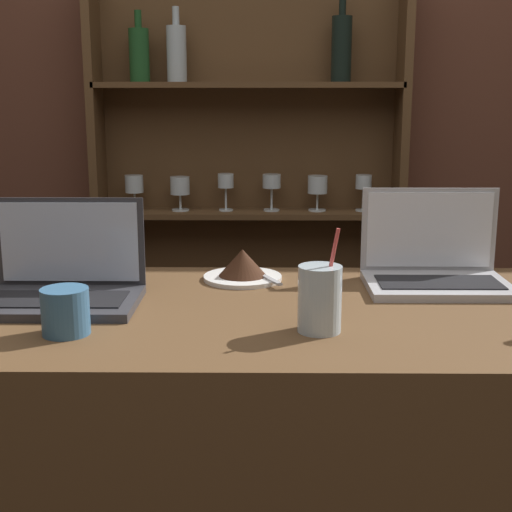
{
  "coord_description": "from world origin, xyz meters",
  "views": [
    {
      "loc": [
        0.01,
        -1.04,
        1.44
      ],
      "look_at": [
        -0.0,
        0.38,
        1.12
      ],
      "focal_mm": 50.0,
      "sensor_mm": 36.0,
      "label": 1
    }
  ],
  "objects_px": {
    "laptop_far": "(434,265)",
    "water_glass": "(320,299)",
    "coffee_cup": "(65,311)",
    "laptop_near": "(63,281)",
    "cake_plate": "(243,267)"
  },
  "relations": [
    {
      "from": "laptop_near",
      "to": "coffee_cup",
      "type": "bearing_deg",
      "value": -73.27
    },
    {
      "from": "water_glass",
      "to": "coffee_cup",
      "type": "height_order",
      "value": "water_glass"
    },
    {
      "from": "laptop_near",
      "to": "coffee_cup",
      "type": "xyz_separation_m",
      "value": [
        0.06,
        -0.2,
        -0.0
      ]
    },
    {
      "from": "laptop_far",
      "to": "water_glass",
      "type": "height_order",
      "value": "laptop_far"
    },
    {
      "from": "laptop_near",
      "to": "laptop_far",
      "type": "distance_m",
      "value": 0.82
    },
    {
      "from": "laptop_far",
      "to": "water_glass",
      "type": "bearing_deg",
      "value": -131.09
    },
    {
      "from": "laptop_far",
      "to": "water_glass",
      "type": "xyz_separation_m",
      "value": [
        -0.28,
        -0.33,
        0.02
      ]
    },
    {
      "from": "laptop_far",
      "to": "cake_plate",
      "type": "height_order",
      "value": "laptop_far"
    },
    {
      "from": "laptop_near",
      "to": "cake_plate",
      "type": "bearing_deg",
      "value": 26.83
    },
    {
      "from": "laptop_near",
      "to": "water_glass",
      "type": "bearing_deg",
      "value": -19.52
    },
    {
      "from": "water_glass",
      "to": "cake_plate",
      "type": "bearing_deg",
      "value": 112.08
    },
    {
      "from": "water_glass",
      "to": "coffee_cup",
      "type": "distance_m",
      "value": 0.46
    },
    {
      "from": "water_glass",
      "to": "coffee_cup",
      "type": "xyz_separation_m",
      "value": [
        -0.46,
        -0.02,
        -0.02
      ]
    },
    {
      "from": "laptop_far",
      "to": "coffee_cup",
      "type": "distance_m",
      "value": 0.82
    },
    {
      "from": "laptop_far",
      "to": "cake_plate",
      "type": "relative_size",
      "value": 1.7
    }
  ]
}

